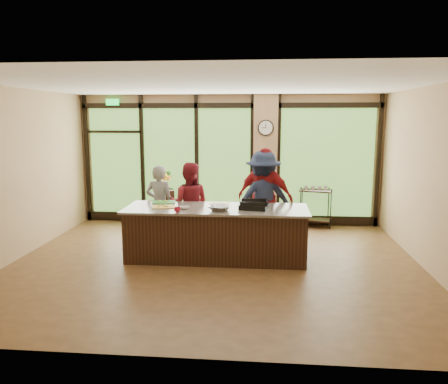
% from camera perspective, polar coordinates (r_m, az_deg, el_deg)
% --- Properties ---
extents(floor, '(7.00, 7.00, 0.00)m').
position_cam_1_polar(floor, '(7.60, -1.24, -9.33)').
color(floor, '#4E351B').
rests_on(floor, ground).
extents(ceiling, '(7.00, 7.00, 0.00)m').
position_cam_1_polar(ceiling, '(7.21, -1.33, 13.85)').
color(ceiling, white).
rests_on(ceiling, back_wall).
extents(back_wall, '(7.00, 0.00, 7.00)m').
position_cam_1_polar(back_wall, '(10.22, 0.62, 4.21)').
color(back_wall, tan).
rests_on(back_wall, floor).
extents(left_wall, '(0.00, 6.00, 6.00)m').
position_cam_1_polar(left_wall, '(8.40, -25.76, 2.04)').
color(left_wall, tan).
rests_on(left_wall, floor).
extents(right_wall, '(0.00, 6.00, 6.00)m').
position_cam_1_polar(right_wall, '(7.69, 25.61, 1.43)').
color(right_wall, tan).
rests_on(right_wall, floor).
extents(window_wall, '(6.90, 0.12, 3.00)m').
position_cam_1_polar(window_wall, '(10.17, 1.51, 3.58)').
color(window_wall, tan).
rests_on(window_wall, floor).
extents(island_base, '(3.10, 1.00, 0.88)m').
position_cam_1_polar(island_base, '(7.76, -1.00, -5.54)').
color(island_base, black).
rests_on(island_base, floor).
extents(countertop, '(3.20, 1.10, 0.04)m').
position_cam_1_polar(countertop, '(7.65, -1.01, -2.21)').
color(countertop, gray).
rests_on(countertop, island_base).
extents(wall_clock, '(0.36, 0.04, 0.36)m').
position_cam_1_polar(wall_clock, '(10.01, 5.47, 8.35)').
color(wall_clock, black).
rests_on(wall_clock, window_wall).
extents(cook_left, '(0.63, 0.47, 1.57)m').
position_cam_1_polar(cook_left, '(8.67, -8.38, -1.66)').
color(cook_left, gray).
rests_on(cook_left, floor).
extents(cook_midleft, '(0.80, 0.63, 1.63)m').
position_cam_1_polar(cook_midleft, '(8.50, -4.57, -1.60)').
color(cook_midleft, maroon).
rests_on(cook_midleft, floor).
extents(cook_midright, '(1.21, 0.87, 1.91)m').
position_cam_1_polar(cook_midright, '(8.41, 5.38, -0.78)').
color(cook_midright, maroon).
rests_on(cook_midright, floor).
extents(cook_right, '(1.32, 0.94, 1.86)m').
position_cam_1_polar(cook_right, '(8.40, 5.13, -0.97)').
color(cook_right, '#1A213A').
rests_on(cook_right, floor).
extents(roasting_pan, '(0.52, 0.44, 0.08)m').
position_cam_1_polar(roasting_pan, '(7.55, 3.92, -1.91)').
color(roasting_pan, black).
rests_on(roasting_pan, countertop).
extents(mixing_bowl, '(0.46, 0.46, 0.09)m').
position_cam_1_polar(mixing_bowl, '(7.41, -0.66, -2.10)').
color(mixing_bowl, silver).
rests_on(mixing_bowl, countertop).
extents(cutting_board_left, '(0.47, 0.38, 0.01)m').
position_cam_1_polar(cutting_board_left, '(8.20, -7.88, -1.30)').
color(cutting_board_left, green).
rests_on(cutting_board_left, countertop).
extents(cutting_board_center, '(0.45, 0.37, 0.01)m').
position_cam_1_polar(cutting_board_center, '(7.77, -7.84, -1.92)').
color(cutting_board_center, gold).
rests_on(cutting_board_center, countertop).
extents(cutting_board_right, '(0.36, 0.27, 0.01)m').
position_cam_1_polar(cutting_board_right, '(7.91, -0.66, -1.63)').
color(cutting_board_right, gold).
rests_on(cutting_board_right, countertop).
extents(prep_bowl_near, '(0.20, 0.20, 0.05)m').
position_cam_1_polar(prep_bowl_near, '(7.54, -5.18, -2.06)').
color(prep_bowl_near, silver).
rests_on(prep_bowl_near, countertop).
extents(prep_bowl_mid, '(0.15, 0.15, 0.05)m').
position_cam_1_polar(prep_bowl_mid, '(7.42, 0.03, -2.24)').
color(prep_bowl_mid, silver).
rests_on(prep_bowl_mid, countertop).
extents(prep_bowl_far, '(0.17, 0.17, 0.03)m').
position_cam_1_polar(prep_bowl_far, '(7.86, 3.00, -1.63)').
color(prep_bowl_far, silver).
rests_on(prep_bowl_far, countertop).
extents(red_ramekin, '(0.13, 0.13, 0.08)m').
position_cam_1_polar(red_ramekin, '(7.31, -6.12, -2.32)').
color(red_ramekin, '#AF112A').
rests_on(red_ramekin, countertop).
extents(flower_stand, '(0.52, 0.52, 0.82)m').
position_cam_1_polar(flower_stand, '(10.32, -7.73, -1.95)').
color(flower_stand, black).
rests_on(flower_stand, floor).
extents(flower_vase, '(0.28, 0.28, 0.25)m').
position_cam_1_polar(flower_vase, '(10.22, -7.80, 1.00)').
color(flower_vase, '#987753').
rests_on(flower_vase, flower_stand).
extents(bar_cart, '(0.78, 0.58, 0.96)m').
position_cam_1_polar(bar_cart, '(10.14, 11.86, -1.34)').
color(bar_cart, black).
rests_on(bar_cart, floor).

